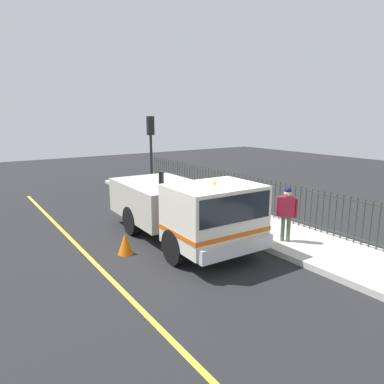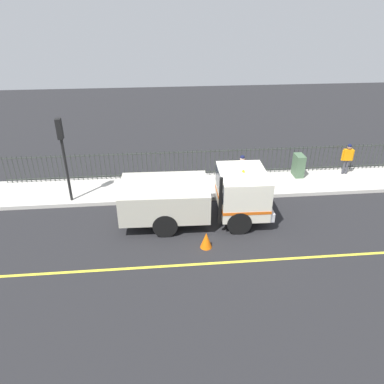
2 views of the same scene
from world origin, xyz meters
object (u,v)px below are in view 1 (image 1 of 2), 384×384
at_px(traffic_light_near, 151,140).
at_px(work_truck, 185,206).
at_px(worker_standing, 287,208).
at_px(traffic_cone, 125,244).

bearing_deg(traffic_light_near, work_truck, 70.91).
distance_m(work_truck, worker_standing, 3.06).
bearing_deg(traffic_light_near, traffic_cone, 54.58).
bearing_deg(worker_standing, work_truck, 15.00).
relative_size(worker_standing, traffic_cone, 2.68).
height_order(worker_standing, traffic_light_near, traffic_light_near).
xyz_separation_m(traffic_light_near, traffic_cone, (-3.83, -5.56, -2.51)).
height_order(work_truck, worker_standing, work_truck).
bearing_deg(traffic_light_near, worker_standing, 92.21).
distance_m(worker_standing, traffic_light_near, 7.94).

